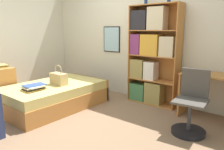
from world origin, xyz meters
TOP-DOWN VIEW (x-y plane):
  - ground_plane at (0.00, 0.00)m, footprint 14.00×14.00m
  - wall_back at (-0.00, 1.55)m, footprint 10.00×0.09m
  - wall_left at (-2.31, 0.00)m, footprint 0.06×10.00m
  - bed at (-0.74, 0.02)m, footprint 1.14×1.83m
  - handbag at (-0.63, 0.04)m, footprint 0.33×0.17m
  - book_stack_on_bed at (-0.65, -0.46)m, footprint 0.30×0.38m
  - bookcase at (0.51, 1.35)m, footprint 0.99×0.30m
  - desk at (1.77, 1.24)m, footprint 1.05×0.52m
  - desk_chair at (1.63, 0.56)m, footprint 0.46×0.47m

SIDE VIEW (x-z plane):
  - ground_plane at x=0.00m, z-range 0.00..0.00m
  - bed at x=-0.74m, z-range 0.00..0.44m
  - desk_chair at x=1.63m, z-range -0.16..0.74m
  - book_stack_on_bed at x=-0.65m, z-range 0.44..0.53m
  - desk at x=1.77m, z-range 0.14..0.88m
  - handbag at x=-0.63m, z-range 0.37..0.74m
  - bookcase at x=0.51m, z-range 0.00..1.89m
  - wall_back at x=0.00m, z-range 0.00..2.60m
  - wall_left at x=-2.31m, z-range 0.00..2.60m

